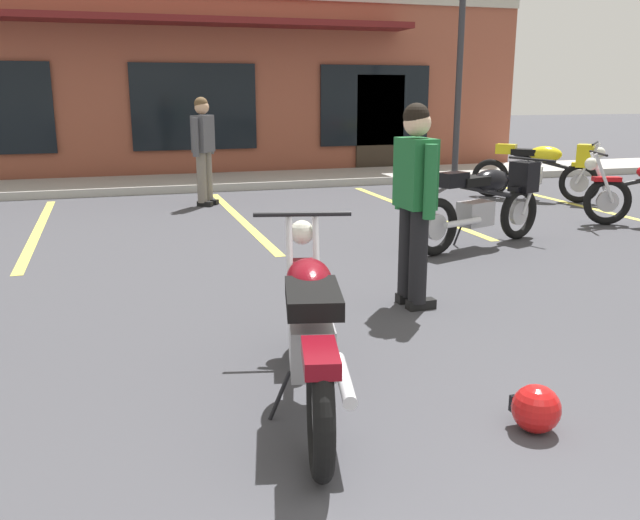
# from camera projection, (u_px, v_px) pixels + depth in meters

# --- Properties ---
(ground_plane) EXTENTS (80.00, 80.00, 0.00)m
(ground_plane) POSITION_uv_depth(u_px,v_px,m) (350.00, 322.00, 5.35)
(ground_plane) COLOR #3D3D42
(sidewalk_kerb) EXTENTS (22.00, 1.80, 0.14)m
(sidewalk_kerb) POSITION_uv_depth(u_px,v_px,m) (205.00, 182.00, 12.98)
(sidewalk_kerb) COLOR #A8A59E
(sidewalk_kerb) RESTS_ON ground_plane
(brick_storefront_building) EXTENTS (14.61, 5.95, 3.85)m
(brick_storefront_building) POSITION_uv_depth(u_px,v_px,m) (180.00, 83.00, 15.87)
(brick_storefront_building) COLOR brown
(brick_storefront_building) RESTS_ON ground_plane
(painted_stall_lines) EXTENTS (10.80, 4.80, 0.01)m
(painted_stall_lines) POSITION_uv_depth(u_px,v_px,m) (240.00, 218.00, 9.66)
(painted_stall_lines) COLOR #DBCC4C
(painted_stall_lines) RESTS_ON ground_plane
(motorcycle_foreground_classic) EXTENTS (0.81, 2.08, 0.98)m
(motorcycle_foreground_classic) POSITION_uv_depth(u_px,v_px,m) (311.00, 329.00, 3.83)
(motorcycle_foreground_classic) COLOR black
(motorcycle_foreground_classic) RESTS_ON ground_plane
(motorcycle_red_sportbike) EXTENTS (1.65, 1.65, 0.98)m
(motorcycle_red_sportbike) POSITION_uv_depth(u_px,v_px,m) (542.00, 168.00, 11.16)
(motorcycle_red_sportbike) COLOR black
(motorcycle_red_sportbike) RESTS_ON ground_plane
(motorcycle_green_cafe_racer) EXTENTS (2.03, 1.03, 0.98)m
(motorcycle_green_cafe_racer) POSITION_uv_depth(u_px,v_px,m) (487.00, 201.00, 7.85)
(motorcycle_green_cafe_racer) COLOR black
(motorcycle_green_cafe_racer) RESTS_ON ground_plane
(person_in_black_shirt) EXTENTS (0.43, 0.55, 1.68)m
(person_in_black_shirt) POSITION_uv_depth(u_px,v_px,m) (203.00, 145.00, 10.55)
(person_in_black_shirt) COLOR black
(person_in_black_shirt) RESTS_ON ground_plane
(person_near_building) EXTENTS (0.28, 0.60, 1.68)m
(person_near_building) POSITION_uv_depth(u_px,v_px,m) (415.00, 194.00, 5.51)
(person_near_building) COLOR black
(person_near_building) RESTS_ON ground_plane
(helmet_on_pavement) EXTENTS (0.26, 0.26, 0.26)m
(helmet_on_pavement) POSITION_uv_depth(u_px,v_px,m) (536.00, 408.00, 3.60)
(helmet_on_pavement) COLOR #B71414
(helmet_on_pavement) RESTS_ON ground_plane
(parking_lot_lamp_post) EXTENTS (0.24, 0.76, 4.85)m
(parking_lot_lamp_post) POSITION_uv_depth(u_px,v_px,m) (465.00, 13.00, 12.47)
(parking_lot_lamp_post) COLOR #2D2D33
(parking_lot_lamp_post) RESTS_ON ground_plane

